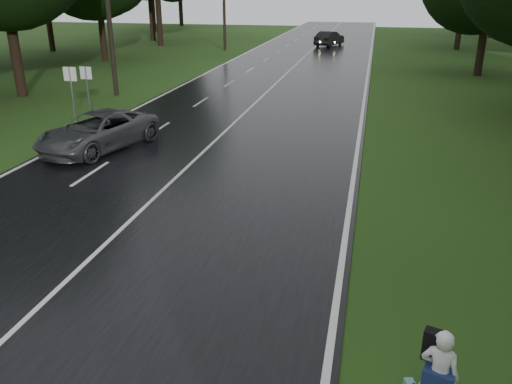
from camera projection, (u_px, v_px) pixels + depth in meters
ground at (21, 326)px, 9.83m from camera, size 160.00×160.00×0.00m
road at (254, 105)px, 27.95m from camera, size 12.00×140.00×0.04m
lane_center at (254, 104)px, 27.94m from camera, size 0.12×140.00×0.01m
grey_car at (98, 131)px, 20.09m from camera, size 3.72×5.62×1.43m
far_car at (329, 39)px, 54.84m from camera, size 2.95×4.86×1.51m
hitchhiker at (438, 377)px, 7.51m from camera, size 0.65×0.62×1.54m
utility_pole_mid at (117, 95)px, 30.49m from camera, size 1.80×0.28×10.57m
utility_pole_far at (225, 50)px, 51.82m from camera, size 1.80×0.28×10.17m
road_sign_a at (76, 124)px, 24.17m from camera, size 0.63×0.10×2.62m
road_sign_b at (91, 117)px, 25.41m from camera, size 0.59×0.10×2.44m
tree_left_d at (23, 96)px, 30.31m from camera, size 9.34×9.34×14.60m
tree_left_e at (105, 61)px, 44.43m from camera, size 8.71×8.71×13.61m
tree_left_f at (161, 46)px, 55.85m from camera, size 11.73×11.73×18.32m
tree_right_e at (477, 76)px, 37.20m from camera, size 7.08×7.08×11.06m
tree_right_f at (456, 49)px, 52.41m from camera, size 10.33×10.33×16.15m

